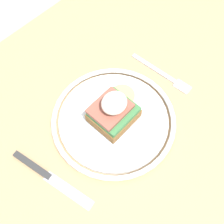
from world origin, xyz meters
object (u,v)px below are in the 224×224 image
Objects in this scene: knife at (46,175)px; sandwich at (112,110)px; plate at (112,118)px; fork at (163,75)px.

sandwich is at bearing 175.32° from knife.
fork is (-0.16, 0.01, -0.01)m from plate.
fork is at bearing 176.05° from knife.
sandwich is 0.67× the size of knife.
plate reaches higher than fork.
knife is at bearing -4.68° from sandwich.
sandwich is (-0.00, 0.00, 0.04)m from plate.
knife is (0.33, -0.02, 0.00)m from fork.
plate is 1.63× the size of fork.
plate is 1.40× the size of knife.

